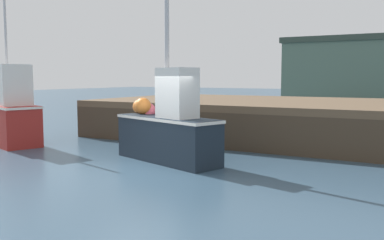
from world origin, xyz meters
TOP-DOWN VIEW (x-y plane):
  - ground at (0.00, 0.00)m, footprint 120.00×160.00m
  - pier at (1.34, 7.54)m, footprint 14.77×7.96m
  - fishing_boat_near_left at (-6.67, 1.36)m, footprint 3.47×2.27m
  - fishing_boat_near_right at (0.08, 1.50)m, footprint 3.83×2.21m
  - warehouse at (-0.05, 32.24)m, footprint 11.08×6.89m

SIDE VIEW (x-z plane):
  - ground at x=0.00m, z-range -0.10..0.00m
  - fishing_boat_near_right at x=0.08m, z-range -1.50..3.46m
  - fishing_boat_near_left at x=-6.67m, z-range -1.48..3.74m
  - pier at x=1.34m, z-range 0.51..2.02m
  - warehouse at x=-0.05m, z-range 0.02..6.00m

